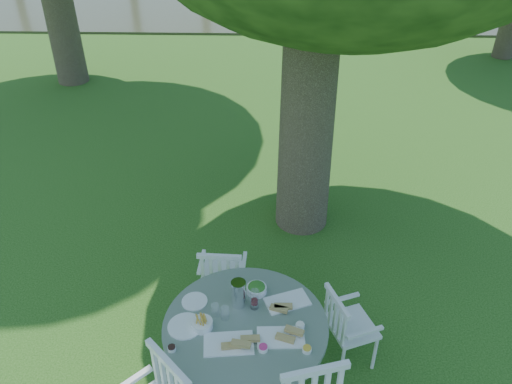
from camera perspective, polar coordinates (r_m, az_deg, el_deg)
ground at (r=5.76m, az=-0.06°, el=-8.18°), size 140.00×140.00×0.00m
table at (r=4.23m, az=-1.19°, el=-16.23°), size 1.32×1.32×0.76m
chair_ne at (r=4.55m, az=10.01°, el=-14.63°), size 0.51×0.52×0.81m
chair_nw at (r=4.91m, az=-3.94°, el=-9.48°), size 0.43×0.41×0.82m
tableware at (r=4.14m, az=-2.05°, el=-13.38°), size 1.16×0.78×0.25m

